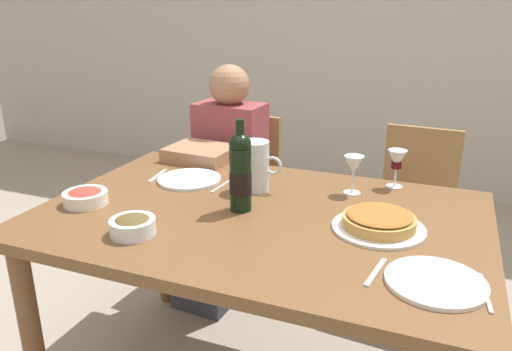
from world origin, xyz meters
TOP-DOWN VIEW (x-y plane):
  - back_wall at (0.00, 2.53)m, footprint 8.00×0.10m
  - dining_table at (0.00, 0.00)m, footprint 1.50×1.00m
  - wine_bottle at (-0.07, -0.00)m, footprint 0.08×0.08m
  - water_pitcher at (-0.10, 0.20)m, footprint 0.16×0.11m
  - baked_tart at (0.40, 0.01)m, footprint 0.29×0.29m
  - salad_bowl at (-0.60, -0.16)m, footprint 0.16×0.16m
  - olive_bowl at (-0.30, -0.30)m, footprint 0.14×0.14m
  - wine_glass_left_diner at (0.26, 0.30)m, footprint 0.07×0.07m
  - wine_glass_right_diner at (0.40, 0.43)m, footprint 0.07×0.07m
  - dinner_plate_left_setting at (-0.38, 0.19)m, footprint 0.26×0.26m
  - dinner_plate_right_setting at (0.58, -0.26)m, footprint 0.25×0.25m
  - fork_left_setting at (-0.53, 0.19)m, footprint 0.04×0.16m
  - knife_left_setting at (-0.23, 0.19)m, footprint 0.02×0.18m
  - knife_right_setting at (0.70, -0.26)m, footprint 0.03×0.18m
  - spoon_right_setting at (0.43, -0.26)m, footprint 0.04×0.16m
  - chair_left at (-0.44, 0.87)m, footprint 0.43×0.43m
  - diner_left at (-0.46, 0.63)m, footprint 0.36×0.52m
  - chair_right at (0.46, 0.92)m, footprint 0.43×0.43m

SIDE VIEW (x-z plane):
  - chair_left at x=-0.44m, z-range 0.06..0.93m
  - chair_right at x=0.46m, z-range 0.06..0.93m
  - diner_left at x=-0.46m, z-range 0.04..1.20m
  - dining_table at x=0.00m, z-range 0.29..1.05m
  - fork_left_setting at x=-0.53m, z-range 0.76..0.76m
  - knife_left_setting at x=-0.23m, z-range 0.76..0.76m
  - knife_right_setting at x=0.70m, z-range 0.76..0.76m
  - spoon_right_setting at x=0.43m, z-range 0.76..0.76m
  - dinner_plate_left_setting at x=-0.38m, z-range 0.76..0.77m
  - dinner_plate_right_setting at x=0.58m, z-range 0.76..0.77m
  - baked_tart at x=0.40m, z-range 0.76..0.82m
  - salad_bowl at x=-0.60m, z-range 0.76..0.82m
  - olive_bowl at x=-0.30m, z-range 0.76..0.82m
  - water_pitcher at x=-0.10m, z-range 0.75..0.94m
  - wine_glass_right_diner at x=0.40m, z-range 0.79..0.94m
  - wine_glass_left_diner at x=0.26m, z-range 0.79..0.94m
  - wine_bottle at x=-0.07m, z-range 0.74..1.06m
  - back_wall at x=0.00m, z-range 0.00..2.80m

